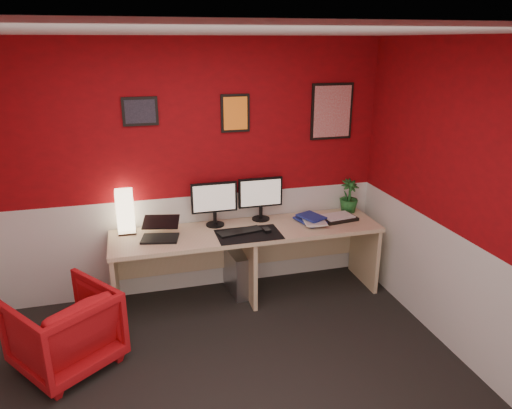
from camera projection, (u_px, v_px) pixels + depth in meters
The scene contains 24 objects.
ground at pixel (219, 403), 3.39m from camera, with size 4.00×3.50×0.01m, color black.
ceiling at pixel (207, 32), 2.56m from camera, with size 4.00×3.50×0.01m, color white.
wall_back at pixel (181, 172), 4.57m from camera, with size 4.00×0.01×2.50m, color #99090E.
wall_right at pixel (483, 215), 3.47m from camera, with size 0.01×3.50×2.50m, color #99090E.
wainscot_back at pixel (185, 244), 4.81m from camera, with size 4.00×0.01×1.00m, color silver.
wainscot_right at pixel (467, 304), 3.71m from camera, with size 0.01×3.50×1.00m, color silver.
desk at pixel (248, 264), 4.69m from camera, with size 2.60×0.65×0.73m, color #D0B685.
shoji_lamp at pixel (125, 213), 4.43m from camera, with size 0.16×0.16×0.40m, color #FFE5B2.
laptop at pixel (159, 228), 4.30m from camera, with size 0.33×0.23×0.22m, color black.
monitor_left at pixel (214, 197), 4.57m from camera, with size 0.45×0.06×0.58m, color black.
monitor_right at pixel (261, 192), 4.73m from camera, with size 0.45×0.06×0.58m, color black.
desk_mat at pixel (249, 234), 4.44m from camera, with size 0.60×0.38×0.01m, color black.
keyboard at pixel (240, 232), 4.48m from camera, with size 0.42×0.14×0.02m, color black.
mouse at pixel (266, 230), 4.50m from camera, with size 0.06×0.10×0.03m, color black.
book_bottom at pixel (301, 223), 4.70m from camera, with size 0.23×0.30×0.03m, color navy.
book_middle at pixel (304, 221), 4.66m from camera, with size 0.21×0.29×0.02m, color silver.
book_top at pixel (304, 219), 4.66m from camera, with size 0.19×0.26×0.02m, color navy.
zen_tray at pixel (338, 218), 4.82m from camera, with size 0.35×0.25×0.03m, color black.
potted_plant at pixel (349, 196), 4.98m from camera, with size 0.20×0.20×0.35m, color #19591E.
pc_tower at pixel (239, 272), 4.83m from camera, with size 0.20×0.45×0.45m, color #99999E.
armchair at pixel (64, 330), 3.69m from camera, with size 0.69×0.71×0.64m, color #B2161A.
art_left at pixel (140, 111), 4.27m from camera, with size 0.32×0.02×0.26m, color black.
art_center at pixel (235, 113), 4.51m from camera, with size 0.28×0.02×0.36m, color orange.
art_right at pixel (332, 111), 4.76m from camera, with size 0.44×0.02×0.56m, color red.
Camera 1 is at (-0.45, -2.70, 2.46)m, focal length 33.21 mm.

